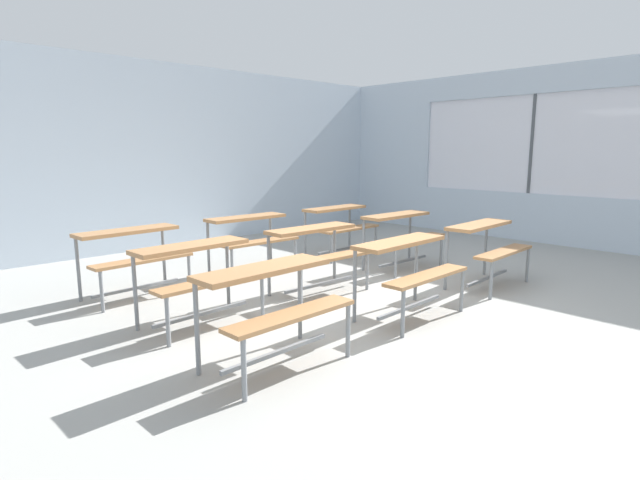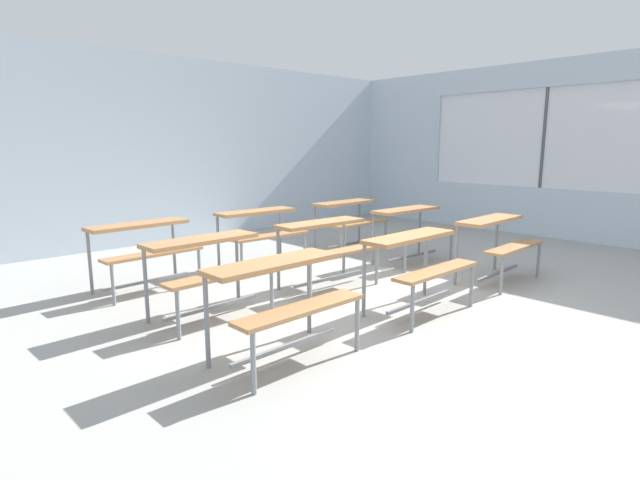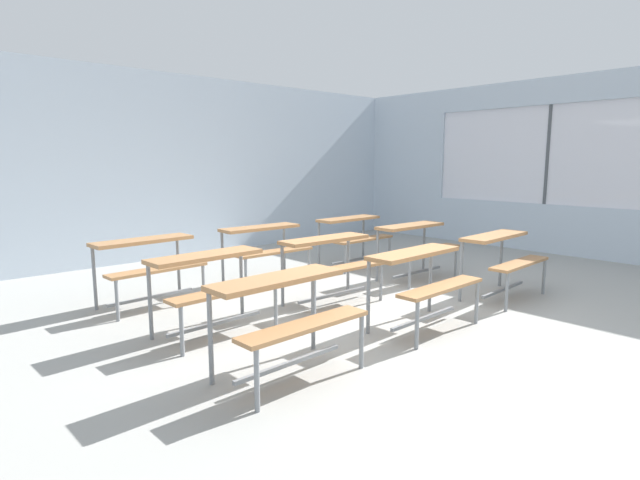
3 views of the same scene
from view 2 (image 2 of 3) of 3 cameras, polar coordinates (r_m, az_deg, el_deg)
The scene contains 12 objects.
ground at distance 5.29m, azimuth 5.94°, elevation -7.07°, with size 10.00×9.00×0.05m, color #9E9E99.
wall_back at distance 8.68m, azimuth -17.11°, elevation 9.75°, with size 10.00×0.12×3.00m, color silver.
wall_right at distance 9.35m, azimuth 27.71°, elevation 8.72°, with size 0.12×9.00×3.00m.
desk_bench_r0c0 at distance 3.72m, azimuth -4.32°, elevation -5.32°, with size 1.11×0.61×0.74m.
desk_bench_r0c1 at distance 4.86m, azimuth 11.19°, elevation -1.64°, with size 1.11×0.61×0.74m.
desk_bench_r0c2 at distance 6.21m, azimuth 19.68°, elevation 0.63°, with size 1.12×0.64×0.74m.
desk_bench_r1c0 at distance 4.72m, azimuth -12.65°, elevation -2.07°, with size 1.12×0.63×0.74m.
desk_bench_r1c1 at distance 5.60m, azimuth 0.82°, elevation 0.21°, with size 1.12×0.63×0.74m.
desk_bench_r1c2 at distance 6.87m, azimuth 10.48°, elevation 2.03°, with size 1.11×0.62×0.74m.
desk_bench_r2c0 at distance 5.82m, azimuth -19.52°, elevation -0.00°, with size 1.13×0.65×0.74m.
desk_bench_r2c1 at distance 6.61m, azimuth -6.79°, elevation 1.78°, with size 1.11×0.61×0.74m.
desk_bench_r2c2 at distance 7.62m, azimuth 3.40°, elevation 3.04°, with size 1.11×0.61×0.74m.
Camera 2 is at (-3.80, -3.30, 1.60)m, focal length 28.00 mm.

